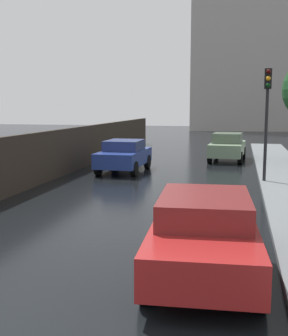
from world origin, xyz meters
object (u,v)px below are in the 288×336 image
car_red_near_kerb (204,231)px  car_blue_mid_road (124,155)px  car_green_far_ahead (227,147)px  traffic_light (267,104)px

car_red_near_kerb → car_blue_mid_road: car_blue_mid_road is taller
car_red_near_kerb → car_blue_mid_road: size_ratio=1.18×
car_green_far_ahead → car_red_near_kerb: bearing=-85.7°
car_red_near_kerb → car_blue_mid_road: bearing=108.2°
car_red_near_kerb → car_green_far_ahead: bearing=86.6°
car_green_far_ahead → traffic_light: size_ratio=0.96×
car_blue_mid_road → car_green_far_ahead: 6.78m
car_red_near_kerb → car_blue_mid_road: (-4.59, 11.44, -0.00)m
car_blue_mid_road → car_green_far_ahead: (4.49, 5.08, 0.02)m
car_red_near_kerb → traffic_light: 9.86m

